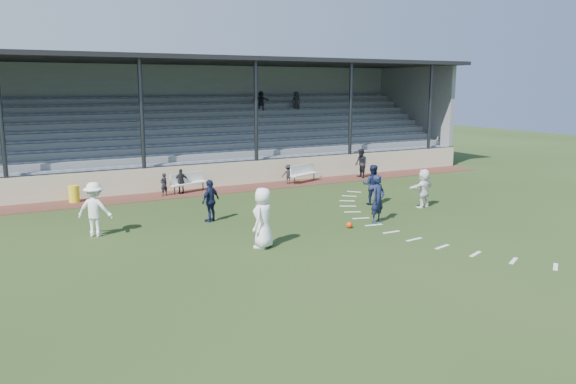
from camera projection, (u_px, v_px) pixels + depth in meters
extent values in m
plane|color=#263A17|center=(323.00, 243.00, 18.69)|extent=(90.00, 90.00, 0.00)
cube|color=#502820|center=(212.00, 191.00, 27.78)|extent=(34.00, 2.00, 0.02)
cube|color=beige|center=(204.00, 176.00, 28.58)|extent=(34.00, 0.18, 1.20)
cube|color=white|center=(189.00, 184.00, 27.32)|extent=(2.02, 1.01, 0.06)
cube|color=white|center=(187.00, 178.00, 27.46)|extent=(1.92, 0.69, 0.54)
cylinder|color=#2E3036|center=(175.00, 191.00, 26.75)|extent=(0.06, 0.06, 0.40)
cylinder|color=#2E3036|center=(203.00, 186.00, 27.96)|extent=(0.06, 0.06, 0.40)
cube|color=white|center=(304.00, 174.00, 30.13)|extent=(2.00, 1.13, 0.06)
cube|color=white|center=(302.00, 169.00, 30.27)|extent=(1.87, 0.81, 0.54)
cylinder|color=#2E3036|center=(294.00, 181.00, 29.53)|extent=(0.06, 0.06, 0.40)
cylinder|color=#2E3036|center=(314.00, 177.00, 30.82)|extent=(0.06, 0.06, 0.40)
cylinder|color=yellow|center=(74.00, 194.00, 25.03)|extent=(0.47, 0.47, 0.75)
sphere|color=red|center=(349.00, 225.00, 20.58)|extent=(0.23, 0.23, 0.23)
imported|color=white|center=(263.00, 218.00, 17.96)|extent=(1.13, 1.10, 1.96)
imported|color=#151C3B|center=(378.00, 199.00, 21.29)|extent=(0.78, 0.63, 1.84)
imported|color=#151C3B|center=(372.00, 185.00, 24.51)|extent=(1.09, 1.06, 1.77)
imported|color=white|center=(95.00, 209.00, 19.35)|extent=(1.41, 1.26, 1.90)
imported|color=#151C3B|center=(211.00, 201.00, 21.46)|extent=(1.03, 0.84, 1.64)
imported|color=white|center=(424.00, 188.00, 23.98)|extent=(1.61, 0.87, 1.66)
imported|color=black|center=(361.00, 163.00, 31.54)|extent=(0.70, 0.85, 1.63)
imported|color=black|center=(164.00, 184.00, 26.43)|extent=(0.47, 0.40, 1.08)
imported|color=black|center=(181.00, 181.00, 27.06)|extent=(0.74, 0.47, 1.18)
imported|color=black|center=(288.00, 174.00, 29.67)|extent=(0.76, 0.60, 1.02)
cube|color=gray|center=(200.00, 175.00, 29.05)|extent=(34.00, 0.80, 1.20)
cube|color=gray|center=(199.00, 162.00, 29.02)|extent=(33.00, 0.28, 0.10)
cube|color=gray|center=(195.00, 169.00, 29.71)|extent=(34.00, 0.80, 1.60)
cube|color=gray|center=(194.00, 153.00, 29.63)|extent=(33.00, 0.28, 0.10)
cube|color=gray|center=(190.00, 163.00, 30.36)|extent=(34.00, 0.80, 2.00)
cube|color=gray|center=(189.00, 144.00, 30.25)|extent=(33.00, 0.28, 0.10)
cube|color=gray|center=(186.00, 158.00, 31.02)|extent=(34.00, 0.80, 2.40)
cube|color=gray|center=(184.00, 135.00, 30.87)|extent=(33.00, 0.28, 0.10)
cube|color=gray|center=(181.00, 153.00, 31.67)|extent=(34.00, 0.80, 2.80)
cube|color=gray|center=(179.00, 127.00, 31.49)|extent=(33.00, 0.28, 0.10)
cube|color=gray|center=(177.00, 148.00, 32.33)|extent=(34.00, 0.80, 3.20)
cube|color=gray|center=(175.00, 119.00, 32.10)|extent=(33.00, 0.28, 0.10)
cube|color=gray|center=(172.00, 143.00, 32.98)|extent=(34.00, 0.80, 3.60)
cube|color=gray|center=(171.00, 112.00, 32.72)|extent=(33.00, 0.28, 0.10)
cube|color=gray|center=(168.00, 139.00, 33.64)|extent=(34.00, 0.80, 4.00)
cube|color=gray|center=(166.00, 104.00, 33.34)|extent=(33.00, 0.28, 0.10)
cube|color=gray|center=(164.00, 134.00, 34.29)|extent=(34.00, 0.80, 4.40)
cube|color=gray|center=(162.00, 97.00, 33.96)|extent=(33.00, 0.28, 0.10)
cube|color=gray|center=(161.00, 118.00, 34.62)|extent=(34.00, 0.40, 6.40)
cube|color=gray|center=(412.00, 114.00, 39.34)|extent=(0.30, 7.80, 6.40)
cube|color=black|center=(178.00, 60.00, 30.63)|extent=(34.60, 9.00, 0.22)
cylinder|color=#2E3036|center=(2.00, 131.00, 23.98)|extent=(0.20, 0.20, 6.50)
cylinder|color=#2E3036|center=(142.00, 126.00, 26.77)|extent=(0.20, 0.20, 6.50)
cylinder|color=#2E3036|center=(256.00, 122.00, 29.56)|extent=(0.20, 0.20, 6.50)
cylinder|color=#2E3036|center=(350.00, 119.00, 32.35)|extent=(0.20, 0.20, 6.50)
cylinder|color=#2E3036|center=(430.00, 116.00, 35.14)|extent=(0.20, 0.20, 6.50)
cylinder|color=#2E3036|center=(204.00, 164.00, 28.45)|extent=(34.00, 0.05, 0.05)
imported|color=black|center=(296.00, 101.00, 36.46)|extent=(0.60, 0.42, 1.16)
imported|color=black|center=(261.00, 101.00, 35.27)|extent=(1.16, 0.77, 1.20)
cube|color=white|center=(354.00, 192.00, 27.60)|extent=(0.54, 0.61, 0.01)
cube|color=white|center=(349.00, 196.00, 26.54)|extent=(0.59, 0.56, 0.01)
cube|color=white|center=(347.00, 201.00, 25.44)|extent=(0.64, 0.51, 0.01)
cube|color=white|center=(348.00, 206.00, 24.32)|extent=(0.67, 0.44, 0.01)
cube|color=white|center=(352.00, 212.00, 23.20)|extent=(0.70, 0.37, 0.01)
cube|color=white|center=(361.00, 218.00, 22.10)|extent=(0.71, 0.29, 0.01)
cube|color=white|center=(374.00, 225.00, 21.03)|extent=(0.71, 0.21, 0.01)
cube|color=white|center=(391.00, 232.00, 20.01)|extent=(0.70, 0.12, 0.01)
cube|color=white|center=(414.00, 239.00, 19.06)|extent=(0.71, 0.21, 0.01)
cube|color=white|center=(442.00, 247.00, 18.19)|extent=(0.71, 0.29, 0.01)
cube|color=white|center=(476.00, 254.00, 17.42)|extent=(0.70, 0.37, 0.01)
cube|color=white|center=(514.00, 261.00, 16.75)|extent=(0.67, 0.44, 0.01)
cube|color=white|center=(556.00, 267.00, 16.19)|extent=(0.64, 0.51, 0.01)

